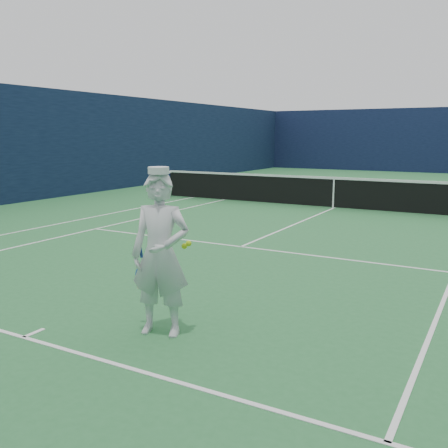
# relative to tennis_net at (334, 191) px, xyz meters

# --- Properties ---
(ground) EXTENTS (80.00, 80.00, 0.00)m
(ground) POSITION_rel_tennis_net_xyz_m (0.00, 0.00, -0.55)
(ground) COLOR #296D38
(ground) RESTS_ON ground
(court_markings) EXTENTS (11.03, 23.83, 0.01)m
(court_markings) POSITION_rel_tennis_net_xyz_m (0.00, 0.00, -0.55)
(court_markings) COLOR white
(court_markings) RESTS_ON ground
(windscreen_fence) EXTENTS (20.12, 36.12, 4.00)m
(windscreen_fence) POSITION_rel_tennis_net_xyz_m (0.00, 0.00, 1.45)
(windscreen_fence) COLOR #0F1737
(windscreen_fence) RESTS_ON ground
(tennis_net) EXTENTS (12.88, 0.09, 1.07)m
(tennis_net) POSITION_rel_tennis_net_xyz_m (0.00, 0.00, 0.00)
(tennis_net) COLOR #141E4C
(tennis_net) RESTS_ON ground
(tennis_player) EXTENTS (0.88, 0.63, 1.97)m
(tennis_player) POSITION_rel_tennis_net_xyz_m (1.32, -10.97, 0.41)
(tennis_player) COLOR silver
(tennis_player) RESTS_ON ground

